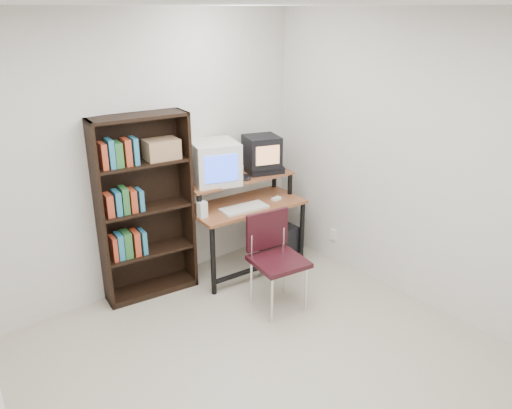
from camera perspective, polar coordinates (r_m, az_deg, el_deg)
floor at (r=3.76m, az=0.67°, el=-21.79°), size 4.00×4.00×0.01m
ceiling at (r=2.74m, az=0.92°, el=22.04°), size 4.00×4.00×0.01m
back_wall at (r=4.63m, az=-15.55°, el=4.71°), size 4.00×0.01×2.60m
right_wall at (r=4.50m, az=20.57°, el=3.64°), size 0.01×4.00×2.60m
computer_desk at (r=5.08m, az=-1.28°, el=-0.36°), size 1.21×0.68×0.98m
crt_monitor at (r=4.90m, az=-4.77°, el=4.80°), size 0.55×0.55×0.41m
vcr at (r=5.21m, az=0.94°, el=4.01°), size 0.42×0.36×0.08m
crt_tv at (r=5.16m, az=0.66°, el=6.11°), size 0.42×0.42×0.32m
cd_spindle at (r=4.99m, az=-1.26°, el=3.02°), size 0.12×0.12×0.05m
keyboard at (r=4.91m, az=-1.36°, el=-0.50°), size 0.49×0.27×0.03m
mousepad at (r=5.16m, az=2.31°, el=0.42°), size 0.24×0.21×0.01m
mouse at (r=5.16m, az=2.35°, el=0.64°), size 0.11×0.07×0.03m
desk_speaker at (r=4.72m, az=-6.15°, el=-0.65°), size 0.08×0.08×0.17m
pc_tower at (r=5.48m, az=2.60°, el=-4.12°), size 0.22×0.46×0.42m
school_chair at (r=4.50m, az=2.11°, el=-5.31°), size 0.51×0.51×0.89m
bookshelf at (r=4.70m, az=-12.72°, el=-0.09°), size 0.90×0.41×1.73m
wall_outlet at (r=5.46m, az=8.80°, el=-3.41°), size 0.02×0.08×0.12m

